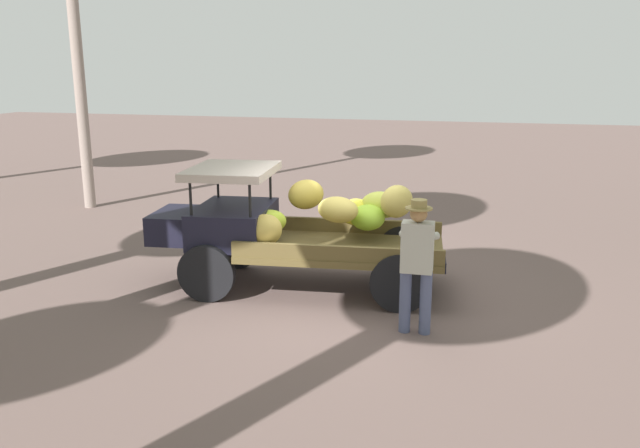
% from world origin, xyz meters
% --- Properties ---
extents(ground_plane, '(60.00, 60.00, 0.00)m').
position_xyz_m(ground_plane, '(0.00, 0.00, 0.00)').
color(ground_plane, brown).
extents(truck, '(4.57, 2.11, 1.86)m').
position_xyz_m(truck, '(0.90, -0.14, 0.92)').
color(truck, black).
rests_on(truck, ground).
extents(farmer, '(0.53, 0.46, 1.76)m').
position_xyz_m(farmer, '(-1.26, 1.17, 1.00)').
color(farmer, '#4B5374').
rests_on(farmer, ground).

